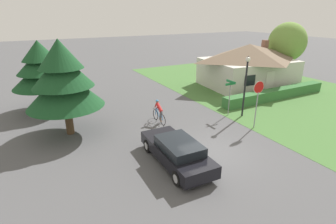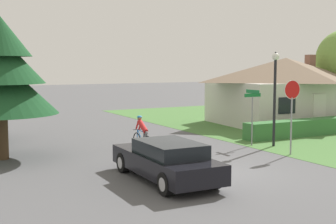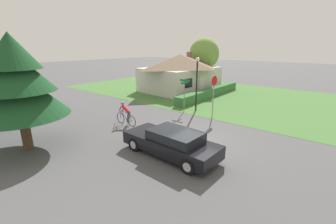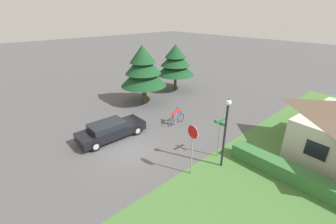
{
  "view_description": "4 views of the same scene",
  "coord_description": "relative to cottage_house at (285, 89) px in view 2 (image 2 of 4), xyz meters",
  "views": [
    {
      "loc": [
        -7.58,
        -9.6,
        6.87
      ],
      "look_at": [
        -0.35,
        3.87,
        1.05
      ],
      "focal_mm": 28.0,
      "sensor_mm": 36.0,
      "label": 1
    },
    {
      "loc": [
        -8.84,
        -12.83,
        3.67
      ],
      "look_at": [
        0.69,
        4.75,
        1.62
      ],
      "focal_mm": 50.0,
      "sensor_mm": 36.0,
      "label": 2
    },
    {
      "loc": [
        -9.56,
        -5.99,
        4.98
      ],
      "look_at": [
        0.83,
        2.42,
        1.03
      ],
      "focal_mm": 24.0,
      "sensor_mm": 36.0,
      "label": 3
    },
    {
      "loc": [
        11.06,
        -6.47,
        8.29
      ],
      "look_at": [
        -0.17,
        3.78,
        1.48
      ],
      "focal_mm": 24.0,
      "sensor_mm": 36.0,
      "label": 4
    }
  ],
  "objects": [
    {
      "name": "ground_plane",
      "position": [
        -11.41,
        -9.22,
        -2.11
      ],
      "size": [
        140.0,
        140.0,
        0.0
      ],
      "primitive_type": "plane",
      "color": "#515154"
    },
    {
      "name": "cottage_house",
      "position": [
        0.0,
        0.0,
        0.0
      ],
      "size": [
        9.2,
        7.28,
        4.28
      ],
      "rotation": [
        0.0,
        0.0,
        -0.08
      ],
      "color": "beige",
      "rests_on": "ground"
    },
    {
      "name": "hedge_row",
      "position": [
        -0.91,
        -4.44,
        -1.68
      ],
      "size": [
        10.86,
        0.9,
        0.85
      ],
      "primitive_type": "cube",
      "color": "#387038",
      "rests_on": "ground"
    },
    {
      "name": "sedan_left_lane",
      "position": [
        -13.39,
        -9.28,
        -1.46
      ],
      "size": [
        1.92,
        4.79,
        1.28
      ],
      "rotation": [
        0.0,
        0.0,
        1.55
      ],
      "color": "black",
      "rests_on": "ground"
    },
    {
      "name": "cyclist",
      "position": [
        -11.88,
        -4.33,
        -1.38
      ],
      "size": [
        0.44,
        1.83,
        1.51
      ],
      "rotation": [
        0.0,
        0.0,
        1.57
      ],
      "color": "black",
      "rests_on": "ground"
    },
    {
      "name": "stop_sign",
      "position": [
        -6.93,
        -7.96,
        0.06
      ],
      "size": [
        0.77,
        0.09,
        3.03
      ],
      "rotation": [
        0.0,
        0.0,
        3.06
      ],
      "color": "gray",
      "rests_on": "ground"
    },
    {
      "name": "street_lamp",
      "position": [
        -6.21,
        -6.1,
        0.64
      ],
      "size": [
        0.32,
        0.32,
        4.22
      ],
      "color": "black",
      "rests_on": "ground"
    },
    {
      "name": "street_name_sign",
      "position": [
        -6.95,
        -5.49,
        -0.34
      ],
      "size": [
        0.9,
        0.9,
        2.53
      ],
      "color": "gray",
      "rests_on": "ground"
    },
    {
      "name": "conifer_tall_near",
      "position": [
        -17.38,
        -3.33,
        1.29
      ],
      "size": [
        4.34,
        4.34,
        5.58
      ],
      "color": "#4C3823",
      "rests_on": "ground"
    }
  ]
}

